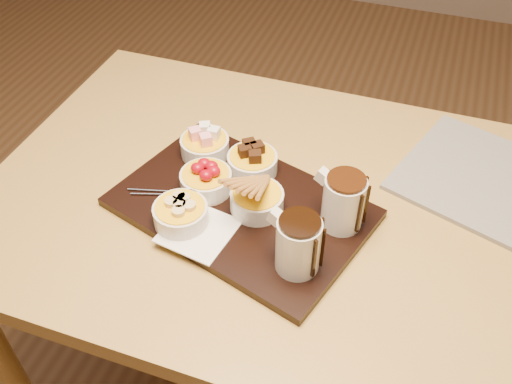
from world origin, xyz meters
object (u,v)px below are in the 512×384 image
(newspaper, at_px, (499,186))
(serving_board, at_px, (241,208))
(dining_table, at_px, (287,235))
(pitcher_milk_chocolate, at_px, (343,203))
(bowl_strawberries, at_px, (206,181))
(pitcher_dark_chocolate, at_px, (298,245))

(newspaper, bearing_deg, serving_board, -134.64)
(dining_table, relative_size, pitcher_milk_chocolate, 11.69)
(bowl_strawberries, bearing_deg, dining_table, 13.61)
(newspaper, bearing_deg, dining_table, -136.72)
(bowl_strawberries, relative_size, pitcher_dark_chocolate, 0.97)
(bowl_strawberries, bearing_deg, pitcher_milk_chocolate, -0.59)
(pitcher_dark_chocolate, relative_size, newspaper, 0.28)
(bowl_strawberries, relative_size, pitcher_milk_chocolate, 0.97)
(pitcher_dark_chocolate, height_order, pitcher_milk_chocolate, same)
(pitcher_milk_chocolate, bearing_deg, pitcher_dark_chocolate, -94.40)
(serving_board, distance_m, newspaper, 0.51)
(dining_table, distance_m, pitcher_milk_chocolate, 0.20)
(pitcher_dark_chocolate, bearing_deg, pitcher_milk_chocolate, 85.60)
(dining_table, height_order, newspaper, newspaper)
(dining_table, xyz_separation_m, newspaper, (0.38, 0.17, 0.10))
(dining_table, relative_size, serving_board, 2.61)
(pitcher_dark_chocolate, distance_m, pitcher_milk_chocolate, 0.13)
(serving_board, height_order, pitcher_dark_chocolate, pitcher_dark_chocolate)
(pitcher_milk_chocolate, height_order, newspaper, pitcher_milk_chocolate)
(pitcher_milk_chocolate, relative_size, newspaper, 0.28)
(pitcher_milk_chocolate, bearing_deg, bowl_strawberries, -163.61)
(pitcher_dark_chocolate, bearing_deg, serving_board, 160.02)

